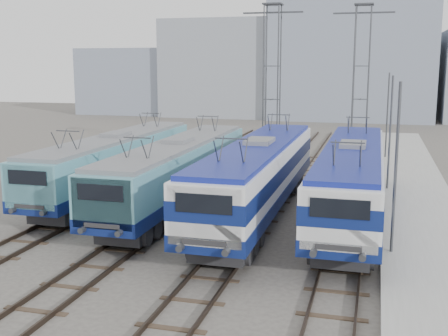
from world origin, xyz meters
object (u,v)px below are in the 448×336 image
mast_front (396,173)px  mast_rear (387,117)px  locomotive_far_left (115,160)px  locomotive_center_left (178,169)px  catenary_tower_east (361,77)px  mast_mid (390,135)px  locomotive_center_right (258,172)px  catenary_tower_west (272,78)px  locomotive_far_right (352,175)px

mast_front → mast_rear: size_ratio=1.00×
locomotive_far_left → locomotive_center_left: (4.50, -1.81, 0.03)m
locomotive_far_left → locomotive_center_left: 4.85m
catenary_tower_east → mast_mid: bearing=-78.1°
locomotive_center_right → mast_front: mast_front is taller
catenary_tower_east → mast_mid: catenary_tower_east is taller
mast_mid → mast_rear: 12.00m
locomotive_far_left → mast_front: size_ratio=2.48×
catenary_tower_west → mast_mid: 12.16m
locomotive_far_left → mast_rear: size_ratio=2.48×
catenary_tower_west → catenary_tower_east: (6.50, 2.00, 0.00)m
locomotive_far_left → catenary_tower_east: bearing=48.7°
locomotive_far_right → mast_mid: bearing=75.1°
locomotive_far_right → mast_rear: bearing=84.4°
locomotive_far_right → locomotive_far_left: bearing=172.0°
catenary_tower_east → mast_rear: catenary_tower_east is taller
locomotive_center_right → catenary_tower_west: size_ratio=1.55×
locomotive_far_right → mast_front: bearing=-69.9°
locomotive_center_left → locomotive_center_right: 4.55m
locomotive_center_left → mast_mid: 12.91m
mast_front → catenary_tower_east: bearing=95.5°
catenary_tower_east → mast_mid: size_ratio=1.71×
catenary_tower_east → mast_front: 22.32m
locomotive_center_left → mast_rear: (10.85, 18.87, 1.30)m
locomotive_far_right → catenary_tower_west: catenary_tower_west is taller
locomotive_far_left → mast_front: 16.90m
locomotive_center_right → locomotive_center_left: bearing=171.7°
catenary_tower_west → mast_rear: catenary_tower_west is taller
locomotive_far_left → mast_front: (15.35, -6.94, 1.33)m
mast_mid → locomotive_far_left: bearing=-161.8°
locomotive_center_left → locomotive_far_right: size_ratio=0.96×
locomotive_center_right → mast_mid: bearing=49.9°
locomotive_center_right → catenary_tower_west: catenary_tower_west is taller
mast_mid → mast_rear: same height
mast_front → locomotive_far_right: bearing=110.1°
locomotive_far_left → mast_front: bearing=-24.3°
mast_mid → locomotive_far_right: bearing=-104.9°
locomotive_center_right → mast_mid: mast_mid is taller
locomotive_center_left → catenary_tower_east: (8.75, 16.87, 4.45)m
locomotive_far_left → mast_mid: bearing=18.2°
locomotive_center_left → mast_mid: mast_mid is taller
mast_front → mast_mid: size_ratio=1.00×
locomotive_far_right → mast_mid: mast_mid is taller
locomotive_far_right → mast_rear: 19.08m
catenary_tower_west → locomotive_far_right: bearing=-65.7°
locomotive_far_left → catenary_tower_east: catenary_tower_east is taller
locomotive_far_right → catenary_tower_west: bearing=114.3°
catenary_tower_west → mast_rear: bearing=24.9°
locomotive_far_left → locomotive_far_right: locomotive_far_right is taller
mast_front → mast_rear: 24.00m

